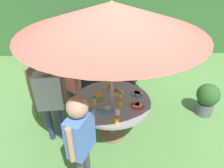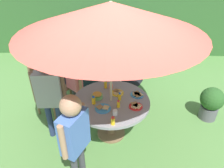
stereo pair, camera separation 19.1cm
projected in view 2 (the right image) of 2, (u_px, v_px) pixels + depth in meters
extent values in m
cube|color=#548442|center=(111.00, 134.00, 3.49)|extent=(10.00, 10.00, 0.02)
cube|color=#33602D|center=(116.00, 24.00, 6.09)|extent=(9.00, 0.70, 1.66)
cylinder|color=brown|center=(111.00, 133.00, 3.47)|extent=(0.46, 0.46, 0.03)
cylinder|color=brown|center=(111.00, 119.00, 3.31)|extent=(0.13, 0.13, 0.65)
cylinder|color=gray|center=(111.00, 101.00, 3.13)|extent=(1.17, 1.17, 0.04)
cylinder|color=#B7AD8C|center=(111.00, 80.00, 2.92)|extent=(0.04, 0.04, 2.10)
cone|color=#CC4C3F|center=(111.00, 17.00, 2.46)|extent=(2.34, 2.34, 0.37)
cylinder|color=brown|center=(55.00, 111.00, 3.61)|extent=(0.04, 0.04, 0.45)
cylinder|color=brown|center=(71.00, 98.00, 3.95)|extent=(0.04, 0.04, 0.45)
cylinder|color=brown|center=(37.00, 104.00, 3.79)|extent=(0.04, 0.04, 0.45)
cylinder|color=brown|center=(55.00, 92.00, 4.13)|extent=(0.04, 0.04, 0.45)
cube|color=brown|center=(53.00, 90.00, 3.74)|extent=(0.64, 0.65, 0.04)
cube|color=brown|center=(42.00, 74.00, 3.69)|extent=(0.26, 0.46, 0.51)
cube|color=brown|center=(41.00, 86.00, 3.46)|extent=(0.43, 0.24, 0.03)
cube|color=brown|center=(60.00, 74.00, 3.80)|extent=(0.43, 0.24, 0.03)
ellipsoid|color=teal|center=(102.00, 44.00, 4.81)|extent=(2.22, 1.97, 1.59)
cylinder|color=black|center=(103.00, 73.00, 5.23)|extent=(2.30, 2.30, 0.01)
cube|color=#1A313A|center=(94.00, 75.00, 4.30)|extent=(0.56, 0.10, 0.71)
cylinder|color=#595960|center=(208.00, 112.00, 3.76)|extent=(0.30, 0.30, 0.25)
sphere|color=#285623|center=(212.00, 99.00, 3.60)|extent=(0.41, 0.41, 0.41)
cylinder|color=brown|center=(118.00, 90.00, 4.16)|extent=(0.07, 0.07, 0.50)
cylinder|color=brown|center=(117.00, 93.00, 4.05)|extent=(0.07, 0.07, 0.50)
cube|color=white|center=(118.00, 71.00, 3.86)|extent=(0.19, 0.30, 0.42)
cylinder|color=brown|center=(119.00, 66.00, 3.99)|extent=(0.05, 0.05, 0.38)
cylinder|color=brown|center=(117.00, 74.00, 3.71)|extent=(0.05, 0.05, 0.38)
sphere|color=brown|center=(118.00, 56.00, 3.70)|extent=(0.19, 0.19, 0.19)
cylinder|color=#3F3F47|center=(74.00, 98.00, 3.91)|extent=(0.07, 0.07, 0.50)
cylinder|color=#3F3F47|center=(78.00, 101.00, 3.84)|extent=(0.07, 0.07, 0.50)
cube|color=#EA727F|center=(74.00, 78.00, 3.63)|extent=(0.32, 0.31, 0.42)
cylinder|color=tan|center=(68.00, 74.00, 3.72)|extent=(0.05, 0.05, 0.38)
cylinder|color=tan|center=(80.00, 80.00, 3.52)|extent=(0.05, 0.05, 0.38)
sphere|color=tan|center=(72.00, 62.00, 3.47)|extent=(0.19, 0.19, 0.19)
cylinder|color=navy|center=(50.00, 120.00, 3.28)|extent=(0.09, 0.09, 0.65)
cylinder|color=navy|center=(60.00, 120.00, 3.29)|extent=(0.09, 0.09, 0.65)
cube|color=#99999E|center=(49.00, 89.00, 2.97)|extent=(0.39, 0.23, 0.55)
cylinder|color=brown|center=(34.00, 87.00, 2.95)|extent=(0.07, 0.07, 0.49)
cylinder|color=brown|center=(63.00, 87.00, 2.96)|extent=(0.07, 0.07, 0.49)
sphere|color=brown|center=(44.00, 64.00, 2.76)|extent=(0.24, 0.24, 0.24)
cylinder|color=#3F3F47|center=(82.00, 160.00, 2.66)|extent=(0.08, 0.08, 0.61)
cube|color=#4C72C6|center=(74.00, 132.00, 2.31)|extent=(0.32, 0.40, 0.52)
cylinder|color=tan|center=(63.00, 143.00, 2.14)|extent=(0.07, 0.07, 0.47)
cylinder|color=tan|center=(83.00, 120.00, 2.44)|extent=(0.07, 0.07, 0.47)
sphere|color=tan|center=(71.00, 106.00, 2.11)|extent=(0.23, 0.23, 0.23)
cylinder|color=#66B259|center=(97.00, 96.00, 3.16)|extent=(0.17, 0.17, 0.05)
ellipsoid|color=gold|center=(97.00, 94.00, 3.14)|extent=(0.14, 0.14, 0.04)
cylinder|color=yellow|center=(117.00, 93.00, 3.28)|extent=(0.20, 0.20, 0.01)
cube|color=tan|center=(119.00, 92.00, 3.27)|extent=(0.10, 0.10, 0.02)
cube|color=#9E7547|center=(116.00, 91.00, 3.30)|extent=(0.10, 0.10, 0.02)
cube|color=tan|center=(117.00, 93.00, 3.24)|extent=(0.10, 0.10, 0.02)
cylinder|color=red|center=(136.00, 107.00, 2.98)|extent=(0.20, 0.20, 0.01)
cube|color=tan|center=(138.00, 106.00, 2.97)|extent=(0.12, 0.12, 0.02)
cube|color=#9E7547|center=(135.00, 104.00, 3.00)|extent=(0.11, 0.11, 0.02)
cube|color=tan|center=(135.00, 107.00, 2.95)|extent=(0.11, 0.11, 0.02)
cylinder|color=#338CD8|center=(103.00, 109.00, 2.94)|extent=(0.23, 0.23, 0.01)
cube|color=tan|center=(106.00, 108.00, 2.93)|extent=(0.10, 0.10, 0.02)
cube|color=#9E7547|center=(100.00, 107.00, 2.95)|extent=(0.11, 0.11, 0.02)
cylinder|color=#338CD8|center=(137.00, 95.00, 3.23)|extent=(0.21, 0.21, 0.01)
cube|color=tan|center=(140.00, 94.00, 3.21)|extent=(0.12, 0.12, 0.02)
cube|color=#9E7547|center=(137.00, 93.00, 3.25)|extent=(0.11, 0.11, 0.02)
cube|color=tan|center=(135.00, 94.00, 3.23)|extent=(0.08, 0.08, 0.02)
cube|color=#9E7547|center=(138.00, 95.00, 3.19)|extent=(0.11, 0.11, 0.02)
cylinder|color=yellow|center=(94.00, 101.00, 3.02)|extent=(0.06, 0.06, 0.11)
cylinder|color=blue|center=(93.00, 97.00, 2.98)|extent=(0.04, 0.04, 0.02)
cylinder|color=yellow|center=(120.00, 97.00, 3.10)|extent=(0.05, 0.05, 0.11)
cylinder|color=blue|center=(120.00, 93.00, 3.07)|extent=(0.03, 0.03, 0.02)
cylinder|color=yellow|center=(113.00, 121.00, 2.65)|extent=(0.06, 0.06, 0.10)
cylinder|color=red|center=(113.00, 118.00, 2.62)|extent=(0.04, 0.04, 0.02)
cylinder|color=yellow|center=(106.00, 85.00, 3.38)|extent=(0.05, 0.05, 0.11)
cylinder|color=green|center=(105.00, 81.00, 3.35)|extent=(0.03, 0.03, 0.02)
cylinder|color=yellow|center=(118.00, 104.00, 2.95)|extent=(0.05, 0.05, 0.10)
cylinder|color=red|center=(118.00, 101.00, 2.92)|extent=(0.03, 0.03, 0.02)
cylinder|color=white|center=(115.00, 113.00, 2.82)|extent=(0.07, 0.07, 0.07)
cylinder|color=#E04C47|center=(111.00, 86.00, 3.39)|extent=(0.06, 0.06, 0.06)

